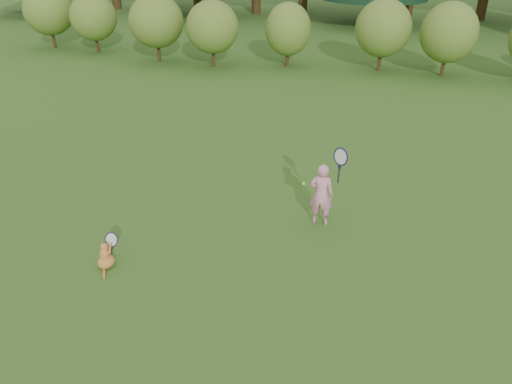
% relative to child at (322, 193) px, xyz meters
% --- Properties ---
extents(ground, '(100.00, 100.00, 0.00)m').
position_rel_child_xyz_m(ground, '(-1.40, -1.15, -0.66)').
color(ground, '#284D15').
rests_on(ground, ground).
extents(shrub_row, '(28.00, 3.00, 2.80)m').
position_rel_child_xyz_m(shrub_row, '(-1.40, 11.85, 0.74)').
color(shrub_row, '#5A7725').
rests_on(shrub_row, ground).
extents(child, '(0.69, 0.40, 1.88)m').
position_rel_child_xyz_m(child, '(0.00, 0.00, 0.00)').
color(child, pink).
rests_on(child, ground).
extents(cat, '(0.35, 0.67, 0.62)m').
position_rel_child_xyz_m(cat, '(-3.29, -2.35, -0.42)').
color(cat, orange).
rests_on(cat, ground).
extents(tennis_ball, '(0.06, 0.06, 0.06)m').
position_rel_child_xyz_m(tennis_ball, '(-0.28, -0.52, 0.42)').
color(tennis_ball, '#BCDC19').
rests_on(tennis_ball, ground).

